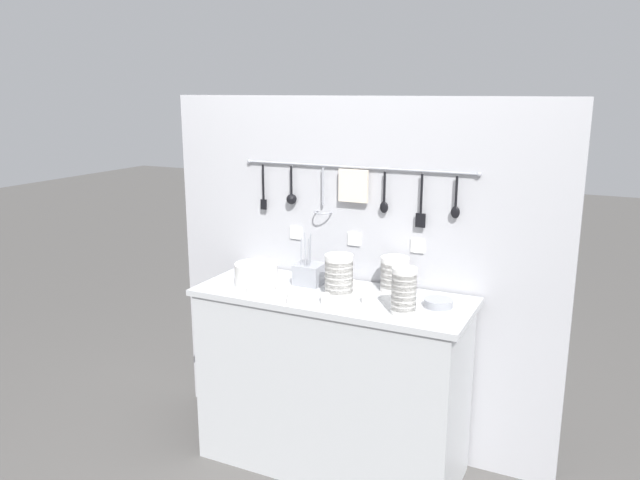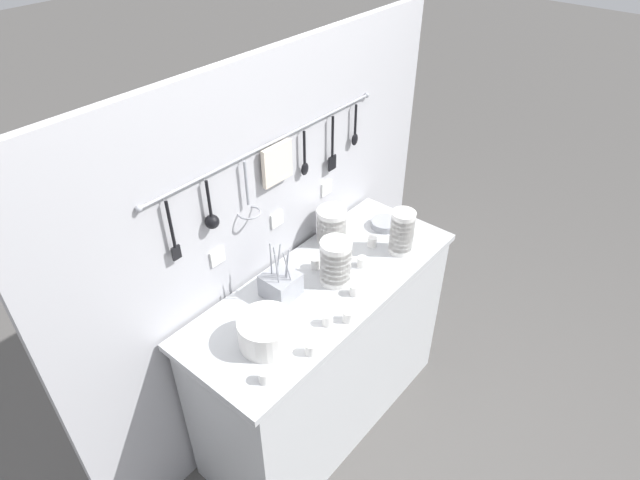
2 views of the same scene
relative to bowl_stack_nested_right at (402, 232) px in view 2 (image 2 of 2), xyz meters
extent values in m
plane|color=#514F4C|center=(-0.41, 0.12, -1.05)|extent=(20.00, 20.00, 0.00)
cube|color=#B7BABC|center=(-0.41, 0.12, -0.12)|extent=(1.38, 0.53, 0.03)
cube|color=#B7BABC|center=(-0.41, 0.12, -0.59)|extent=(1.32, 0.51, 0.91)
cube|color=#B2B2B7|center=(-0.41, 0.42, -0.10)|extent=(2.18, 0.04, 1.89)
cylinder|color=#93969E|center=(-0.41, 0.39, 0.49)|extent=(1.26, 0.01, 0.01)
sphere|color=#93969E|center=(-1.04, 0.39, 0.49)|extent=(0.02, 0.02, 0.02)
sphere|color=#93969E|center=(0.22, 0.39, 0.49)|extent=(0.02, 0.02, 0.02)
cylinder|color=black|center=(-0.94, 0.38, 0.38)|extent=(0.01, 0.01, 0.20)
cube|color=black|center=(-0.94, 0.38, 0.26)|extent=(0.04, 0.01, 0.06)
cylinder|color=#93969E|center=(-0.94, 0.39, 0.48)|extent=(0.00, 0.01, 0.02)
cylinder|color=black|center=(-0.77, 0.38, 0.40)|extent=(0.01, 0.01, 0.16)
sphere|color=black|center=(-0.77, 0.38, 0.30)|extent=(0.06, 0.06, 0.06)
cylinder|color=#93969E|center=(-0.77, 0.39, 0.48)|extent=(0.01, 0.01, 0.02)
cylinder|color=#93969E|center=(-0.58, 0.38, 0.38)|extent=(0.01, 0.01, 0.19)
torus|color=#93969E|center=(-0.58, 0.38, 0.24)|extent=(0.10, 0.10, 0.01)
cylinder|color=#93969E|center=(-0.58, 0.39, 0.48)|extent=(0.01, 0.01, 0.02)
cube|color=beige|center=(-0.41, 0.38, 0.39)|extent=(0.16, 0.02, 0.17)
cylinder|color=#93969E|center=(-0.41, 0.39, 0.48)|extent=(0.01, 0.01, 0.02)
cylinder|color=black|center=(-0.24, 0.38, 0.40)|extent=(0.01, 0.01, 0.15)
ellipsoid|color=black|center=(-0.24, 0.38, 0.30)|extent=(0.04, 0.02, 0.06)
cylinder|color=#93969E|center=(-0.24, 0.39, 0.48)|extent=(0.01, 0.01, 0.02)
cylinder|color=black|center=(-0.05, 0.38, 0.38)|extent=(0.01, 0.01, 0.20)
cube|color=black|center=(-0.05, 0.38, 0.25)|extent=(0.05, 0.01, 0.07)
cylinder|color=#93969E|center=(-0.05, 0.39, 0.48)|extent=(0.01, 0.01, 0.02)
cylinder|color=black|center=(0.12, 0.38, 0.40)|extent=(0.01, 0.01, 0.15)
ellipsoid|color=black|center=(0.12, 0.38, 0.30)|extent=(0.04, 0.02, 0.06)
cylinder|color=#93969E|center=(0.12, 0.39, 0.48)|extent=(0.00, 0.01, 0.02)
cube|color=white|center=(-0.75, 0.40, 0.11)|extent=(0.07, 0.01, 0.07)
cube|color=white|center=(-0.41, 0.40, 0.11)|extent=(0.07, 0.01, 0.07)
cube|color=white|center=(-0.06, 0.40, 0.11)|extent=(0.07, 0.01, 0.07)
cylinder|color=white|center=(0.00, 0.00, -0.09)|extent=(0.11, 0.11, 0.04)
cylinder|color=white|center=(0.00, 0.00, -0.06)|extent=(0.11, 0.11, 0.04)
cylinder|color=white|center=(0.00, 0.00, -0.04)|extent=(0.11, 0.11, 0.04)
cylinder|color=white|center=(0.00, 0.00, -0.01)|extent=(0.11, 0.11, 0.04)
cylinder|color=white|center=(0.00, 0.00, 0.01)|extent=(0.11, 0.11, 0.04)
cylinder|color=white|center=(0.00, 0.00, 0.04)|extent=(0.11, 0.11, 0.04)
cylinder|color=white|center=(0.00, 0.00, 0.06)|extent=(0.11, 0.11, 0.04)
cylinder|color=white|center=(0.00, 0.00, 0.09)|extent=(0.11, 0.11, 0.04)
cylinder|color=white|center=(-0.36, 0.10, -0.08)|extent=(0.14, 0.14, 0.05)
cylinder|color=white|center=(-0.36, 0.10, -0.06)|extent=(0.14, 0.14, 0.05)
cylinder|color=white|center=(-0.36, 0.10, -0.03)|extent=(0.14, 0.14, 0.05)
cylinder|color=white|center=(-0.36, 0.10, 0.00)|extent=(0.14, 0.14, 0.05)
cylinder|color=white|center=(-0.36, 0.10, 0.02)|extent=(0.14, 0.14, 0.05)
cylinder|color=white|center=(-0.36, 0.10, 0.05)|extent=(0.14, 0.14, 0.05)
cylinder|color=white|center=(-0.36, 0.10, 0.08)|extent=(0.14, 0.14, 0.05)
cylinder|color=white|center=(-0.15, 0.30, -0.09)|extent=(0.14, 0.14, 0.05)
cylinder|color=white|center=(-0.15, 0.30, -0.06)|extent=(0.14, 0.14, 0.05)
cylinder|color=white|center=(-0.15, 0.30, -0.03)|extent=(0.14, 0.14, 0.05)
cylinder|color=white|center=(-0.15, 0.30, -0.01)|extent=(0.14, 0.14, 0.05)
cylinder|color=white|center=(-0.15, 0.30, 0.02)|extent=(0.14, 0.14, 0.05)
cylinder|color=white|center=(-0.15, 0.30, 0.04)|extent=(0.14, 0.14, 0.05)
cylinder|color=white|center=(-0.81, 0.08, -0.10)|extent=(0.22, 0.22, 0.01)
cylinder|color=white|center=(-0.81, 0.08, -0.09)|extent=(0.22, 0.22, 0.01)
cylinder|color=white|center=(-0.81, 0.08, -0.08)|extent=(0.22, 0.22, 0.01)
cylinder|color=white|center=(-0.81, 0.08, -0.07)|extent=(0.22, 0.22, 0.01)
cylinder|color=white|center=(-0.81, 0.08, -0.06)|extent=(0.22, 0.22, 0.01)
cylinder|color=white|center=(-0.81, 0.08, -0.04)|extent=(0.22, 0.22, 0.01)
cylinder|color=white|center=(-0.81, 0.08, -0.03)|extent=(0.22, 0.22, 0.01)
cylinder|color=white|center=(-0.81, 0.08, -0.02)|extent=(0.22, 0.22, 0.01)
cylinder|color=white|center=(-0.81, 0.08, -0.01)|extent=(0.22, 0.22, 0.01)
cylinder|color=white|center=(-0.81, 0.08, 0.00)|extent=(0.22, 0.22, 0.01)
cylinder|color=#93969E|center=(0.11, 0.17, -0.09)|extent=(0.13, 0.13, 0.04)
cube|color=#93969E|center=(-0.58, 0.22, -0.06)|extent=(0.14, 0.14, 0.11)
cylinder|color=#93969E|center=(-0.60, 0.26, 0.05)|extent=(0.01, 0.01, 0.21)
cylinder|color=#93969E|center=(-0.62, 0.20, 0.04)|extent=(0.01, 0.02, 0.19)
cylinder|color=#93969E|center=(-0.58, 0.23, 0.05)|extent=(0.02, 0.03, 0.21)
cylinder|color=#93969E|center=(-0.57, 0.20, 0.03)|extent=(0.02, 0.02, 0.17)
cylinder|color=#93969E|center=(-0.57, 0.19, 0.04)|extent=(0.02, 0.02, 0.20)
cylinder|color=#93969E|center=(-0.58, 0.17, 0.04)|extent=(0.03, 0.03, 0.20)
cylinder|color=#93969E|center=(-0.60, 0.22, 0.05)|extent=(0.02, 0.02, 0.22)
cylinder|color=white|center=(-0.95, -0.05, -0.08)|extent=(0.04, 0.04, 0.05)
cylinder|color=white|center=(-0.38, -0.02, -0.08)|extent=(0.04, 0.04, 0.05)
cylinder|color=white|center=(-0.75, -0.09, -0.08)|extent=(0.04, 0.04, 0.05)
cylinder|color=white|center=(-0.67, 0.06, -0.08)|extent=(0.04, 0.04, 0.05)
cylinder|color=white|center=(-0.05, 0.13, -0.08)|extent=(0.04, 0.04, 0.05)
cylinder|color=white|center=(-0.52, -0.09, -0.08)|extent=(0.04, 0.04, 0.05)
cylinder|color=white|center=(-0.59, -0.04, -0.08)|extent=(0.04, 0.04, 0.05)
cylinder|color=white|center=(-0.35, 0.23, -0.08)|extent=(0.04, 0.04, 0.05)
cylinder|color=white|center=(-0.21, 0.07, -0.08)|extent=(0.04, 0.04, 0.05)
camera|label=1|loc=(0.81, -2.54, 0.87)|focal=35.00mm
camera|label=2|loc=(-1.77, -0.99, 1.45)|focal=30.00mm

